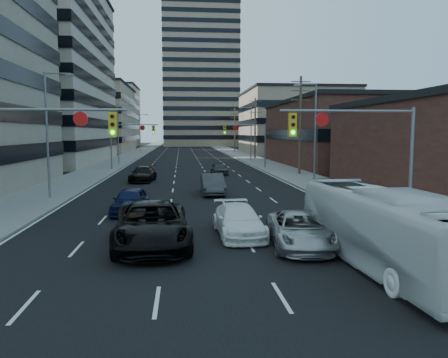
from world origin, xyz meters
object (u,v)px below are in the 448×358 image
black_pickup (152,225)px  white_van (239,221)px  transit_bus (383,228)px  sedan_blue (131,201)px  silver_suv (300,230)px

black_pickup → white_van: size_ratio=1.35×
transit_bus → sedan_blue: transit_bus is taller
white_van → silver_suv: (2.31, -2.21, 0.01)m
sedan_blue → transit_bus: bearing=-44.0°
sedan_blue → black_pickup: bearing=-72.4°
black_pickup → silver_suv: size_ratio=1.27×
black_pickup → white_van: 4.15m
transit_bus → sedan_blue: (-10.10, 11.52, -0.66)m
silver_suv → white_van: bearing=141.4°
white_van → transit_bus: size_ratio=0.48×
black_pickup → white_van: (3.87, 1.48, -0.21)m
black_pickup → silver_suv: 6.23m
silver_suv → transit_bus: bearing=-49.5°
white_van → silver_suv: bearing=-46.4°
silver_suv → transit_bus: transit_bus is taller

